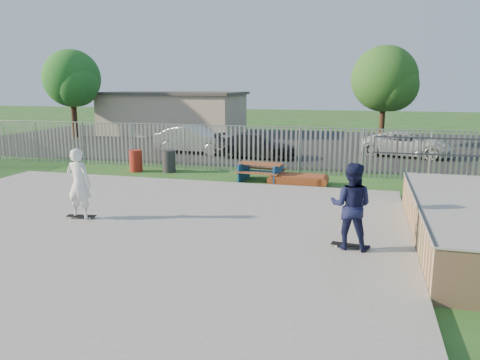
% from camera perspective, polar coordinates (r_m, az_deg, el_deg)
% --- Properties ---
extents(ground, '(120.00, 120.00, 0.00)m').
position_cam_1_polar(ground, '(12.87, -14.94, -5.87)').
color(ground, '#27511C').
rests_on(ground, ground).
extents(concrete_slab, '(15.00, 12.00, 0.15)m').
position_cam_1_polar(concrete_slab, '(12.85, -14.96, -5.55)').
color(concrete_slab, gray).
rests_on(concrete_slab, ground).
extents(fence, '(26.04, 16.02, 2.00)m').
position_cam_1_polar(fence, '(16.31, -4.04, 1.77)').
color(fence, gray).
rests_on(fence, ground).
extents(picnic_table, '(1.86, 1.58, 0.73)m').
position_cam_1_polar(picnic_table, '(18.53, 2.56, 1.00)').
color(picnic_table, brown).
rests_on(picnic_table, ground).
extents(funbox, '(1.89, 0.96, 0.38)m').
position_cam_1_polar(funbox, '(18.03, 7.11, 0.04)').
color(funbox, brown).
rests_on(funbox, ground).
extents(trash_bin_red, '(0.57, 0.57, 0.95)m').
position_cam_1_polar(trash_bin_red, '(21.05, -12.58, 2.30)').
color(trash_bin_red, maroon).
rests_on(trash_bin_red, ground).
extents(trash_bin_grey, '(0.58, 0.58, 0.96)m').
position_cam_1_polar(trash_bin_grey, '(20.64, -8.66, 2.28)').
color(trash_bin_grey, '#29292C').
rests_on(trash_bin_grey, ground).
extents(parking_lot, '(40.00, 18.00, 0.02)m').
position_cam_1_polar(parking_lot, '(30.49, 3.04, 4.50)').
color(parking_lot, black).
rests_on(parking_lot, ground).
extents(car_silver, '(4.63, 2.06, 1.48)m').
position_cam_1_polar(car_silver, '(26.08, -5.50, 4.91)').
color(car_silver, '#B8B8BD').
rests_on(car_silver, parking_lot).
extents(car_dark, '(4.35, 1.88, 1.25)m').
position_cam_1_polar(car_dark, '(24.28, 1.94, 4.19)').
color(car_dark, black).
rests_on(car_dark, parking_lot).
extents(car_white, '(5.03, 3.19, 1.29)m').
position_cam_1_polar(car_white, '(26.26, 19.71, 4.13)').
color(car_white, silver).
rests_on(car_white, parking_lot).
extents(building, '(10.40, 6.40, 3.20)m').
position_cam_1_polar(building, '(36.56, -8.07, 8.10)').
color(building, '#C5B298').
rests_on(building, ground).
extents(tree_left, '(4.01, 4.01, 6.19)m').
position_cam_1_polar(tree_left, '(35.74, -19.84, 11.56)').
color(tree_left, '#3D2518').
rests_on(tree_left, ground).
extents(tree_mid, '(3.93, 3.93, 6.06)m').
position_cam_1_polar(tree_mid, '(29.93, 17.20, 11.69)').
color(tree_mid, '#412D1A').
rests_on(tree_mid, ground).
extents(skateboard_a, '(0.82, 0.30, 0.08)m').
position_cam_1_polar(skateboard_a, '(10.96, 13.16, -7.83)').
color(skateboard_a, black).
rests_on(skateboard_a, concrete_slab).
extents(skateboard_b, '(0.82, 0.32, 0.08)m').
position_cam_1_polar(skateboard_b, '(13.66, -18.78, -4.26)').
color(skateboard_b, black).
rests_on(skateboard_b, concrete_slab).
extents(skater_navy, '(1.03, 0.85, 1.95)m').
position_cam_1_polar(skater_navy, '(10.69, 13.39, -3.10)').
color(skater_navy, '#12163A').
rests_on(skater_navy, concrete_slab).
extents(skater_white, '(0.72, 0.48, 1.95)m').
position_cam_1_polar(skater_white, '(13.45, -19.04, -0.42)').
color(skater_white, white).
rests_on(skater_white, concrete_slab).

